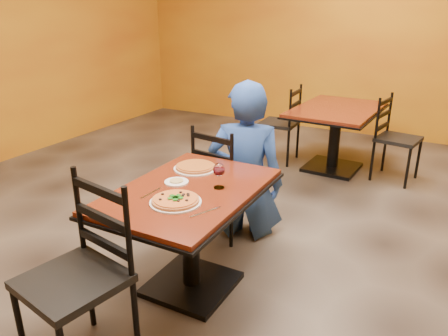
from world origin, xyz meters
The scene contains 18 objects.
floor centered at (0.00, 0.00, 0.00)m, with size 7.00×8.00×0.01m, color black.
wall_back centered at (0.00, 4.00, 1.50)m, with size 7.00×0.01×3.00m, color #BD8415.
table_main centered at (0.00, -0.50, 0.56)m, with size 0.83×1.23×0.75m.
table_second centered at (0.24, 2.28, 0.56)m, with size 0.96×1.37×0.75m.
chair_main_near centered at (-0.16, -1.36, 0.52)m, with size 0.47×0.47×1.04m, color black, non-canonical shape.
chair_main_far centered at (-0.17, 0.33, 0.48)m, with size 0.43×0.43×0.96m, color black, non-canonical shape.
chair_second_left centered at (-0.46, 2.28, 0.47)m, with size 0.43×0.43×0.95m, color black, non-canonical shape.
chair_second_right centered at (0.94, 2.28, 0.47)m, with size 0.42×0.42×0.94m, color black, non-canonical shape.
diner centered at (-0.03, 0.42, 0.66)m, with size 0.64×0.42×1.31m, color navy.
plate_main centered at (0.05, -0.72, 0.76)m, with size 0.31×0.31×0.01m, color white.
pizza_main centered at (0.05, -0.72, 0.77)m, with size 0.28×0.28×0.02m, color #882E09.
plate_far centered at (-0.15, -0.18, 0.76)m, with size 0.31×0.31×0.01m, color white.
pizza_far centered at (-0.15, -0.18, 0.77)m, with size 0.28×0.28×0.02m, color #B66223.
side_plate centered at (-0.12, -0.46, 0.76)m, with size 0.16×0.16×0.01m, color white.
dip centered at (-0.12, -0.46, 0.76)m, with size 0.09×0.09×0.01m, color tan.
wine_glass centered at (0.17, -0.40, 0.84)m, with size 0.08×0.08×0.18m, color white, non-canonical shape.
fork centered at (-0.16, -0.68, 0.75)m, with size 0.01×0.19×0.00m, color silver.
knife centered at (0.27, -0.74, 0.75)m, with size 0.01×0.21×0.00m, color silver.
Camera 1 is at (1.40, -2.63, 1.85)m, focal length 34.57 mm.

